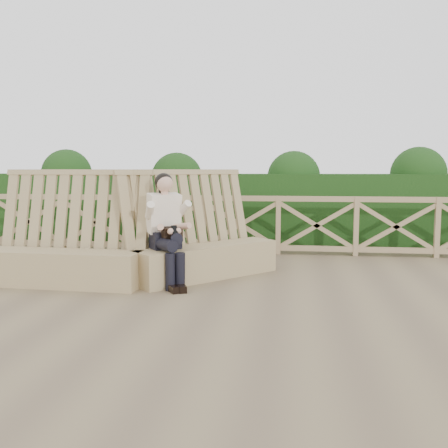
# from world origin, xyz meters

# --- Properties ---
(ground) EXTENTS (60.00, 60.00, 0.00)m
(ground) POSITION_xyz_m (0.00, 0.00, 0.00)
(ground) COLOR brown
(ground) RESTS_ON ground
(bench) EXTENTS (4.06, 2.25, 1.62)m
(bench) POSITION_xyz_m (-1.26, 0.97, 0.41)
(bench) COLOR #998257
(bench) RESTS_ON ground
(woman) EXTENTS (0.75, 0.97, 1.55)m
(woman) POSITION_xyz_m (-0.75, 0.82, 0.83)
(woman) COLOR black
(woman) RESTS_ON ground
(guardrail) EXTENTS (10.10, 0.09, 1.10)m
(guardrail) POSITION_xyz_m (0.00, 3.50, 0.55)
(guardrail) COLOR #89704F
(guardrail) RESTS_ON ground
(hedge) EXTENTS (12.00, 1.20, 1.50)m
(hedge) POSITION_xyz_m (0.00, 4.70, 0.75)
(hedge) COLOR black
(hedge) RESTS_ON ground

